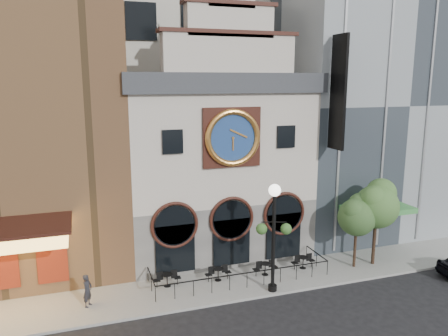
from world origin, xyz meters
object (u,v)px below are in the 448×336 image
bistro_0 (167,279)px  bistro_2 (265,268)px  bistro_1 (218,273)px  tree_right (377,203)px  lamppost (274,226)px  tree_left (357,214)px  pedestrian (87,291)px  bistro_3 (303,261)px

bistro_0 → bistro_2: size_ratio=1.00×
bistro_0 → bistro_1: bearing=-4.0°
tree_right → bistro_2: bearing=175.0°
bistro_1 → tree_right: bearing=-4.7°
lamppost → bistro_2: bearing=96.8°
bistro_0 → tree_left: size_ratio=0.33×
bistro_0 → lamppost: (5.58, -2.41, 3.39)m
tree_left → bistro_1: bearing=174.6°
bistro_1 → pedestrian: 7.50m
bistro_0 → tree_right: 13.93m
bistro_3 → tree_left: (3.29, -0.76, 3.04)m
bistro_0 → tree_right: size_ratio=0.28×
bistro_2 → lamppost: (-0.43, -2.00, 3.39)m
lamppost → tree_right: lamppost is taller
bistro_0 → tree_left: tree_left is taller
bistro_1 → bistro_3: bearing=-0.8°
bistro_1 → bistro_2: (2.97, -0.20, 0.00)m
bistro_2 → bistro_3: size_ratio=1.00×
tree_left → lamppost: bearing=-168.0°
bistro_3 → tree_left: 4.54m
tree_right → bistro_3: bearing=170.7°
pedestrian → tree_left: size_ratio=0.37×
bistro_0 → tree_left: bearing=-5.0°
bistro_0 → bistro_2: bearing=-4.0°
bistro_1 → tree_left: (8.94, -0.84, 3.04)m
bistro_0 → tree_right: bearing=-4.5°
lamppost → pedestrian: bearing=-169.7°
pedestrian → lamppost: (10.00, -1.50, 2.97)m
tree_right → bistro_0: bearing=175.5°
bistro_1 → bistro_2: bearing=-3.9°
bistro_0 → bistro_1: same height
bistro_3 → bistro_2: bearing=-177.3°
bistro_2 → tree_right: 8.27m
pedestrian → tree_right: size_ratio=0.32×
bistro_2 → bistro_3: (2.68, 0.13, 0.00)m
bistro_2 → bistro_3: bearing=2.7°
bistro_1 → tree_left: tree_left is taller
bistro_2 → tree_left: size_ratio=0.33×
lamppost → tree_left: bearing=30.9°
bistro_0 → bistro_2: 6.02m
pedestrian → lamppost: bearing=-68.4°
bistro_0 → bistro_1: (3.04, -0.21, 0.00)m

